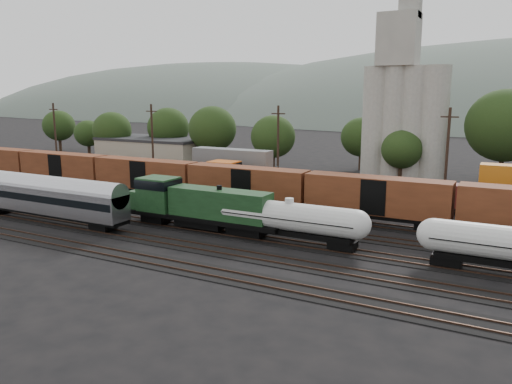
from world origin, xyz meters
The scene contains 12 objects.
ground centered at (0.00, 0.00, 0.00)m, with size 600.00×600.00×0.00m, color black.
tracks centered at (0.00, 0.00, 0.05)m, with size 180.00×33.20×0.20m.
green_locomotive centered at (-8.66, -5.00, 2.69)m, with size 17.90×3.16×4.74m.
tank_car_a centered at (1.99, -5.00, 2.40)m, with size 15.24×2.73×3.99m.
passenger_coach centered at (-24.33, -10.00, 2.98)m, with size 21.29×2.63×4.84m.
orange_locomotive centered at (-9.58, 10.00, 2.63)m, with size 18.53×3.09×4.63m.
boxcar_string centered at (-15.66, 5.00, 3.12)m, with size 122.80×2.90×4.20m.
container_wall centered at (3.01, 15.00, 2.38)m, with size 160.00×2.60×5.80m.
grain_silo centered at (3.28, 36.00, 11.26)m, with size 13.40×5.00×29.00m.
industrial_sheds centered at (6.63, 35.25, 2.56)m, with size 119.38×17.26×5.10m.
tree_band centered at (13.50, 37.21, 7.43)m, with size 167.13×21.14×14.44m.
utility_poles centered at (0.00, 22.00, 6.21)m, with size 122.20×0.36×12.00m.
Camera 1 is at (20.12, -45.74, 13.53)m, focal length 35.00 mm.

